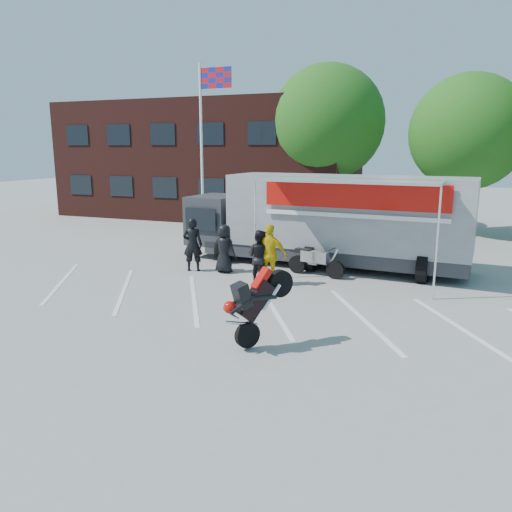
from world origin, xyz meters
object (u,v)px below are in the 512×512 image
Objects in this scene: tree_mid at (468,133)px; spectator_leather_a at (224,249)px; flagpole at (206,130)px; spectator_leather_b at (193,245)px; tree_left at (327,123)px; parked_motorcycle at (316,276)px; spectator_leather_c at (259,257)px; spectator_hivis at (270,255)px; stunt_bike_rider at (272,344)px; transporter_truck at (331,266)px.

tree_mid is 4.59× the size of spectator_leather_a.
spectator_leather_b is (2.46, -6.08, -4.12)m from flagpole.
tree_mid is at bearing 23.97° from flagpole.
spectator_leather_b is at bearing -98.42° from tree_left.
tree_mid is (11.24, 5.00, -0.11)m from flagpole.
tree_mid is 3.70× the size of parked_motorcycle.
spectator_leather_b is 2.91m from spectator_leather_c.
spectator_leather_c is at bearing 5.58° from spectator_hivis.
stunt_bike_rider is (3.03, -17.41, -5.57)m from tree_left.
stunt_bike_rider is at bearing 131.37° from spectator_leather_a.
tree_left is at bearing -82.40° from spectator_hivis.
tree_left reaches higher than parked_motorcycle.
stunt_bike_rider is 1.08× the size of spectator_leather_c.
spectator_hivis is at bearing 161.96° from spectator_leather_a.
spectator_leather_c is 0.36m from spectator_hivis.
spectator_hivis is (1.35, -12.86, -4.60)m from tree_left.
spectator_leather_b is at bearing -2.00° from spectator_leather_c.
stunt_bike_rider is 7.24m from spectator_leather_b.
transporter_truck is (2.59, -9.64, -5.57)m from tree_left.
spectator_hivis is (-5.65, -11.86, -3.98)m from tree_mid.
spectator_leather_a reaches higher than transporter_truck.
flagpole is at bearing 159.46° from stunt_bike_rider.
spectator_leather_a reaches higher than parked_motorcycle.
spectator_leather_c is at bearing -112.26° from transporter_truck.
parked_motorcycle is 6.21m from stunt_bike_rider.
spectator_leather_c is (1.67, -0.99, 0.03)m from spectator_leather_a.
flagpole is 1.04× the size of tree_mid.
flagpole is 4.15× the size of spectator_hivis.
tree_left is at bearing -85.61° from spectator_leather_a.
flagpole is 4.60× the size of spectator_leather_c.
spectator_leather_c is at bearing 150.99° from stunt_bike_rider.
stunt_bike_rider is at bearing 111.79° from spectator_hivis.
spectator_leather_a reaches higher than stunt_bike_rider.
flagpole reaches higher than spectator_leather_a.
tree_left is 4.61× the size of spectator_leather_b.
spectator_hivis is at bearing -107.28° from transporter_truck.
spectator_leather_a is (-3.08, -0.66, 0.84)m from parked_motorcycle.
parked_motorcycle is 1.24× the size of spectator_leather_a.
flagpole is 14.44m from stunt_bike_rider.
spectator_leather_b is (-1.12, -0.19, 0.10)m from spectator_leather_a.
parked_motorcycle is 1.11× the size of stunt_bike_rider.
transporter_truck is at bearing 5.64° from parked_motorcycle.
spectator_leather_a is at bearing -125.14° from tree_mid.
tree_left is 4.16× the size of parked_motorcycle.
tree_mid is at bearing -113.87° from spectator_hivis.
parked_motorcycle is 1.11× the size of spectator_leather_b.
spectator_leather_c is at bearing 145.77° from spectator_leather_b.
parked_motorcycle is (-0.18, -1.59, 0.00)m from transporter_truck.
tree_mid is 4.10× the size of spectator_leather_b.
spectator_hivis is (-1.06, -1.63, 0.96)m from parked_motorcycle.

